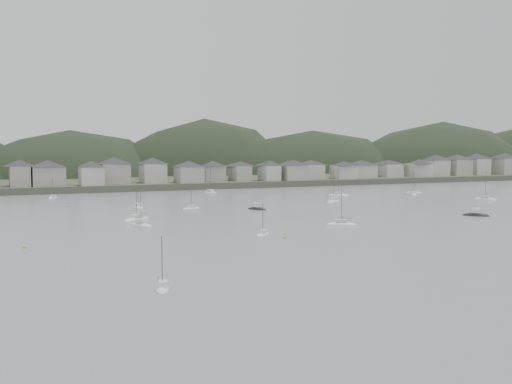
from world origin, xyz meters
name	(u,v)px	position (x,y,z in m)	size (l,w,h in m)	color
ground	(398,245)	(0.00, 0.00, 0.00)	(900.00, 900.00, 0.00)	slate
far_shore_land	(119,175)	(0.00, 295.00, 1.50)	(900.00, 250.00, 3.00)	#383D2D
forested_ridge	(135,198)	(4.83, 269.40, -11.28)	(851.55, 103.94, 102.57)	black
waterfront_town	(262,169)	(50.59, 183.34, 8.66)	(451.48, 28.46, 12.92)	gray
moored_fleet	(235,213)	(-9.55, 69.34, 0.18)	(232.25, 177.92, 13.27)	silver
motor_launch_near	(476,215)	(54.12, 35.76, 0.29)	(7.29, 7.84, 3.89)	black
motor_launch_far	(257,209)	(1.74, 78.23, 0.30)	(5.85, 7.73, 3.77)	black
mooring_buoys	(300,217)	(4.41, 53.23, 0.15)	(153.66, 139.44, 0.70)	#C88F42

